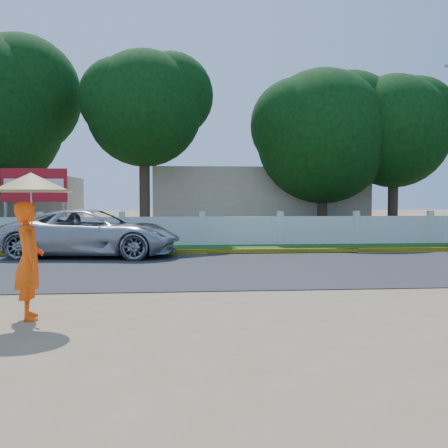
# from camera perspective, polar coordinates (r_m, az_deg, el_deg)

# --- Properties ---
(ground) EXTENTS (120.00, 120.00, 0.00)m
(ground) POSITION_cam_1_polar(r_m,az_deg,el_deg) (10.26, 1.02, -7.85)
(ground) COLOR #9E8460
(ground) RESTS_ON ground
(road) EXTENTS (60.00, 7.00, 0.02)m
(road) POSITION_cam_1_polar(r_m,az_deg,el_deg) (14.69, -0.88, -4.52)
(road) COLOR #38383A
(road) RESTS_ON ground
(grass_verge) EXTENTS (60.00, 3.50, 0.03)m
(grass_verge) POSITION_cam_1_polar(r_m,az_deg,el_deg) (19.89, -2.02, -2.53)
(grass_verge) COLOR #2D601E
(grass_verge) RESTS_ON ground
(curb) EXTENTS (40.00, 0.18, 0.16)m
(curb) POSITION_cam_1_polar(r_m,az_deg,el_deg) (18.20, -1.72, -2.84)
(curb) COLOR yellow
(curb) RESTS_ON ground
(fence) EXTENTS (40.00, 0.10, 1.10)m
(fence) POSITION_cam_1_polar(r_m,az_deg,el_deg) (21.29, -2.24, -0.73)
(fence) COLOR silver
(fence) RESTS_ON ground
(building_near) EXTENTS (10.00, 6.00, 3.20)m
(building_near) POSITION_cam_1_polar(r_m,az_deg,el_deg) (28.32, 3.13, 2.32)
(building_near) COLOR #B7AD99
(building_near) RESTS_ON ground
(vehicle) EXTENTS (5.65, 3.20, 1.49)m
(vehicle) POSITION_cam_1_polar(r_m,az_deg,el_deg) (17.83, -13.19, -0.90)
(vehicle) COLOR #AEB1B6
(vehicle) RESTS_ON ground
(monk_with_parasol) EXTENTS (1.25, 1.25, 2.27)m
(monk_with_parasol) POSITION_cam_1_polar(r_m,az_deg,el_deg) (9.16, -19.11, 0.00)
(monk_with_parasol) COLOR #FF520D
(monk_with_parasol) RESTS_ON ground
(billboard) EXTENTS (2.50, 0.13, 2.95)m
(billboard) POSITION_cam_1_polar(r_m,az_deg,el_deg) (22.95, -18.71, 3.36)
(billboard) COLOR gray
(billboard) RESTS_ON ground
(tree_row) EXTENTS (38.82, 7.92, 9.43)m
(tree_row) POSITION_cam_1_polar(r_m,az_deg,el_deg) (24.95, 6.79, 10.51)
(tree_row) COLOR #473828
(tree_row) RESTS_ON ground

